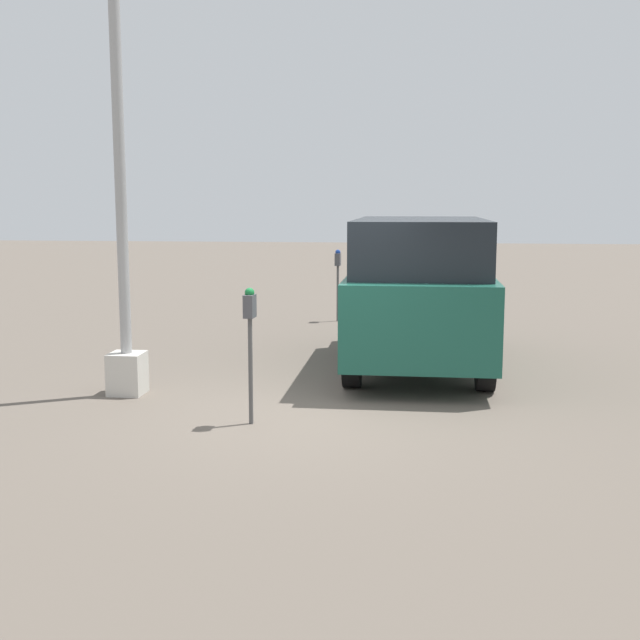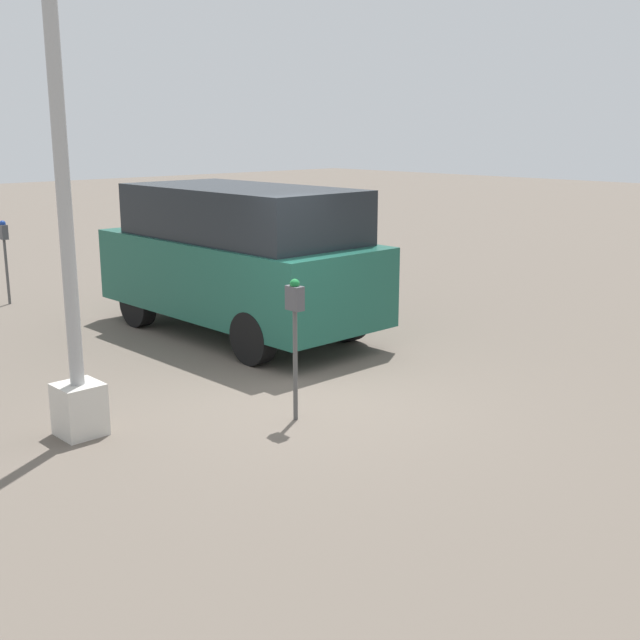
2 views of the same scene
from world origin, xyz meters
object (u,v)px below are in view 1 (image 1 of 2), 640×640
(parking_meter_near, at_px, (250,324))
(parking_meter_far, at_px, (338,269))
(parked_van, at_px, (419,288))
(lamp_post, at_px, (124,275))

(parking_meter_near, xyz_separation_m, parking_meter_far, (8.00, -0.21, -0.04))
(parking_meter_far, distance_m, parked_van, 4.90)
(parked_van, bearing_deg, lamp_post, 120.07)
(lamp_post, distance_m, parked_van, 4.40)
(lamp_post, bearing_deg, parking_meter_far, -17.36)
(parking_meter_far, xyz_separation_m, parked_van, (-4.60, -1.69, 0.10))
(parking_meter_far, xyz_separation_m, lamp_post, (-6.78, 2.12, 0.45))
(parking_meter_far, distance_m, lamp_post, 7.12)
(lamp_post, bearing_deg, parked_van, -60.20)
(parking_meter_near, xyz_separation_m, lamp_post, (1.21, 1.91, 0.42))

